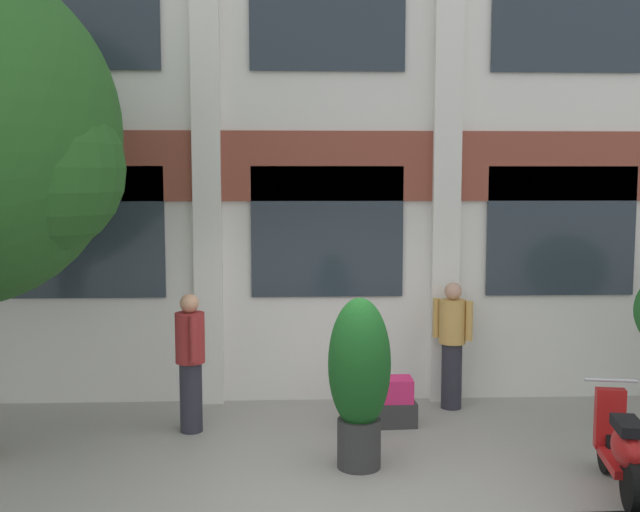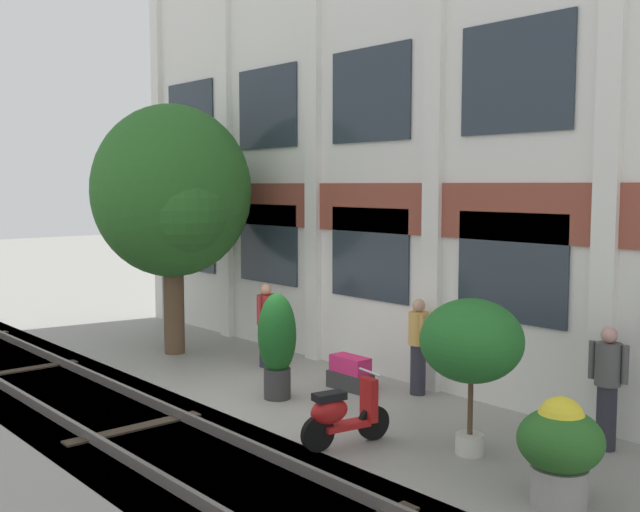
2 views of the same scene
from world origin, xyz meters
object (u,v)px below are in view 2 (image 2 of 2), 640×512
Objects in this scene: potted_plant_glazed_jar at (560,446)px; resident_near_plants at (266,322)px; broadleaf_tree at (172,196)px; resident_by_doorway at (418,343)px; potted_plant_ribbed_drum at (277,340)px; scooter_near_curb at (342,415)px; resident_watching_tracks at (608,384)px; potted_plant_square_trough at (350,374)px; potted_plant_terracotta_small at (472,343)px.

resident_near_plants is at bearing 169.16° from potted_plant_glazed_jar.
potted_plant_glazed_jar is (9.38, -0.64, -2.62)m from broadleaf_tree.
resident_by_doorway is at bearing 175.91° from resident_near_plants.
scooter_near_curb is at bearing -17.42° from potted_plant_ribbed_drum.
resident_watching_tracks reaches higher than scooter_near_curb.
scooter_near_curb is 0.85× the size of resident_near_plants.
scooter_near_curb is (1.99, -2.04, 0.16)m from potted_plant_square_trough.
potted_plant_ribbed_drum is 5.12m from resident_watching_tracks.
resident_by_doorway is 0.98× the size of resident_watching_tracks.
potted_plant_square_trough is at bearing -90.13° from resident_watching_tracks.
potted_plant_square_trough is at bearing 163.12° from potted_plant_glazed_jar.
scooter_near_curb is (-1.31, -1.07, -1.05)m from potted_plant_terracotta_small.
potted_plant_square_trough is 1.32m from resident_by_doorway.
potted_plant_terracotta_small is 1.95m from resident_watching_tracks.
broadleaf_tree reaches higher than scooter_near_curb.
potted_plant_ribbed_drum is 5.33m from potted_plant_glazed_jar.
resident_watching_tracks is (2.40, 2.57, 0.45)m from scooter_near_curb.
broadleaf_tree reaches higher than potted_plant_glazed_jar.
potted_plant_terracotta_small is at bearing -0.83° from broadleaf_tree.
potted_plant_terracotta_small is at bearing 161.99° from potted_plant_glazed_jar.
scooter_near_curb is (-2.94, -0.54, -0.23)m from potted_plant_glazed_jar.
resident_by_doorway is (1.37, 1.93, -0.11)m from potted_plant_ribbed_drum.
potted_plant_ribbed_drum is at bearing 82.69° from scooter_near_curb.
scooter_near_curb is 4.66m from resident_near_plants.
broadleaf_tree reaches higher than resident_near_plants.
potted_plant_ribbed_drum is (4.06, -0.44, -2.31)m from broadleaf_tree.
resident_by_doorway is at bearing 15.38° from broadleaf_tree.
resident_by_doorway is at bearing 33.17° from potted_plant_square_trough.
resident_near_plants is at bearing 147.77° from potted_plant_ribbed_drum.
potted_plant_square_trough is 2.85m from scooter_near_curb.
potted_plant_square_trough is at bearing 73.14° from potted_plant_ribbed_drum.
resident_watching_tracks is 6.67m from resident_near_plants.
resident_near_plants is at bearing 18.32° from broadleaf_tree.
resident_near_plants is (-2.24, -0.12, 0.60)m from potted_plant_square_trough.
resident_watching_tracks reaches higher than resident_by_doorway.
broadleaf_tree reaches higher than potted_plant_ribbed_drum.
resident_by_doorway is at bearing -98.87° from resident_watching_tracks.
potted_plant_square_trough is (4.45, 0.85, -3.02)m from broadleaf_tree.
broadleaf_tree is at bearing -169.16° from potted_plant_square_trough.
potted_plant_glazed_jar is 0.89× the size of scooter_near_curb.
scooter_near_curb is at bearing -50.14° from resident_watching_tracks.
resident_near_plants is (-6.63, -0.66, -0.02)m from resident_watching_tracks.
scooter_near_curb is (2.38, -0.75, -0.55)m from potted_plant_ribbed_drum.
potted_plant_ribbed_drum reaches higher than resident_near_plants.
broadleaf_tree is at bearing 176.09° from potted_plant_glazed_jar.
resident_by_doorway is at bearing 151.55° from potted_plant_glazed_jar.
potted_plant_ribbed_drum is 1.08× the size of resident_near_plants.
broadleaf_tree is 4.69m from potted_plant_ribbed_drum.
resident_watching_tracks is (8.84, 1.39, -2.40)m from broadleaf_tree.
potted_plant_glazed_jar is (1.62, -0.53, -0.81)m from potted_plant_terracotta_small.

